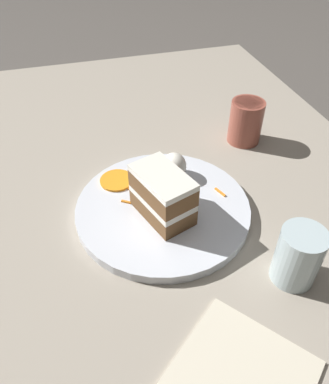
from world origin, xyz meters
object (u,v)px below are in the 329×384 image
(cake_slice, at_px, (163,195))
(cream_dollop, at_px, (174,165))
(drinking_glass, at_px, (297,259))
(plate, at_px, (165,208))
(coffee_mug, at_px, (246,120))
(orange_garnish, at_px, (117,180))

(cake_slice, xyz_separation_m, cream_dollop, (0.09, -0.05, -0.02))
(cake_slice, distance_m, cream_dollop, 0.11)
(cake_slice, bearing_deg, drinking_glass, 114.31)
(plate, height_order, cream_dollop, cream_dollop)
(plate, bearing_deg, coffee_mug, -53.59)
(plate, bearing_deg, orange_garnish, 38.57)
(cream_dollop, xyz_separation_m, coffee_mug, (0.10, -0.19, 0.01))
(plate, distance_m, orange_garnish, 0.11)
(plate, distance_m, cake_slice, 0.06)
(drinking_glass, bearing_deg, cake_slice, 43.40)
(orange_garnish, distance_m, drinking_glass, 0.35)
(plate, distance_m, coffee_mug, 0.29)
(plate, xyz_separation_m, orange_garnish, (0.09, 0.07, 0.01))
(cream_dollop, height_order, orange_garnish, cream_dollop)
(cake_slice, bearing_deg, plate, -133.26)
(plate, distance_m, drinking_glass, 0.24)
(drinking_glass, bearing_deg, cream_dollop, 22.46)
(orange_garnish, bearing_deg, plate, -141.43)
(orange_garnish, height_order, coffee_mug, coffee_mug)
(cream_dollop, bearing_deg, cake_slice, 152.27)
(plate, distance_m, cream_dollop, 0.09)
(cream_dollop, bearing_deg, coffee_mug, -63.02)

